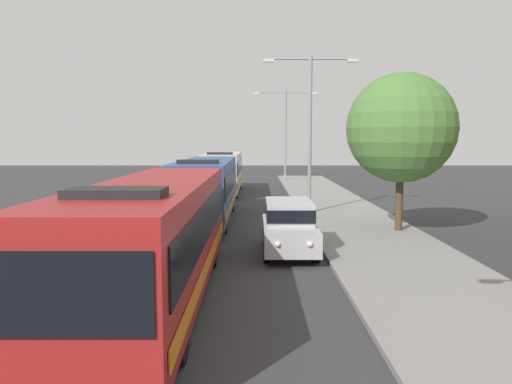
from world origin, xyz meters
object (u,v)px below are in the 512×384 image
bus_lead (158,234)px  streetlamp_far (286,126)px  bus_second_in_line (207,187)px  roadside_tree (402,128)px  bus_middle (224,171)px  white_suv (290,225)px  streetlamp_mid (311,119)px

bus_lead → streetlamp_far: (5.40, 37.06, 3.77)m
bus_second_in_line → roadside_tree: size_ratio=1.70×
bus_second_in_line → bus_middle: same height
white_suv → streetlamp_mid: streetlamp_mid is taller
bus_lead → streetlamp_far: bearing=81.7°
bus_second_in_line → roadside_tree: (8.72, -3.59, 2.88)m
white_suv → streetlamp_mid: 10.22m
streetlamp_mid → bus_lead: bearing=-110.4°
bus_second_in_line → streetlamp_far: (5.40, 24.38, 3.77)m
bus_second_in_line → bus_middle: (-0.00, 13.20, -0.00)m
bus_lead → roadside_tree: roadside_tree is taller
bus_lead → streetlamp_mid: 15.88m
bus_second_in_line → white_suv: size_ratio=2.50×
streetlamp_mid → bus_second_in_line: bearing=-161.2°
streetlamp_mid → streetlamp_far: 22.54m
streetlamp_mid → streetlamp_far: (0.00, 22.54, 0.26)m
bus_lead → streetlamp_mid: size_ratio=1.43×
bus_middle → streetlamp_mid: size_ratio=1.33×
bus_second_in_line → white_suv: bearing=-63.3°
white_suv → streetlamp_mid: size_ratio=0.55×
bus_middle → white_suv: bus_middle is taller
bus_lead → roadside_tree: size_ratio=1.77×
bus_lead → white_suv: 6.52m
streetlamp_far → roadside_tree: size_ratio=1.28×
bus_middle → streetlamp_mid: 13.06m
bus_middle → white_suv: 20.88m
bus_lead → streetlamp_mid: streetlamp_mid is taller
streetlamp_mid → roadside_tree: 6.40m
roadside_tree → bus_lead: bearing=-133.8°
white_suv → streetlamp_far: size_ratio=0.53×
bus_lead → streetlamp_far: size_ratio=1.38×
white_suv → streetlamp_far: 32.07m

